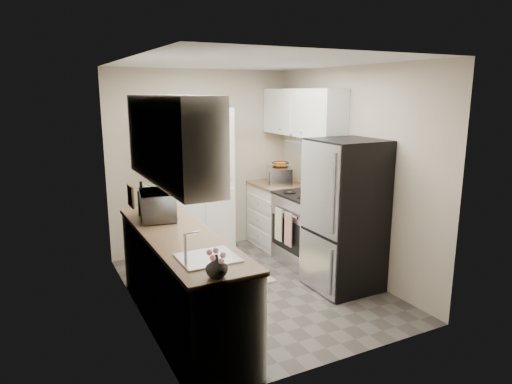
# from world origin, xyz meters

# --- Properties ---
(ground) EXTENTS (3.20, 3.20, 0.00)m
(ground) POSITION_xyz_m (0.00, 0.00, 0.00)
(ground) COLOR #56514C
(ground) RESTS_ON ground
(room_shell) EXTENTS (2.64, 3.24, 2.52)m
(room_shell) POSITION_xyz_m (-0.02, -0.01, 1.63)
(room_shell) COLOR beige
(room_shell) RESTS_ON ground
(pantry_cabinet) EXTENTS (0.90, 0.55, 2.00)m
(pantry_cabinet) POSITION_xyz_m (-0.20, 1.32, 1.00)
(pantry_cabinet) COLOR white
(pantry_cabinet) RESTS_ON ground
(base_cabinet_left) EXTENTS (0.60, 2.30, 0.88)m
(base_cabinet_left) POSITION_xyz_m (-0.99, -0.43, 0.44)
(base_cabinet_left) COLOR white
(base_cabinet_left) RESTS_ON ground
(countertop_left) EXTENTS (0.63, 2.33, 0.04)m
(countertop_left) POSITION_xyz_m (-0.99, -0.43, 0.90)
(countertop_left) COLOR #846647
(countertop_left) RESTS_ON base_cabinet_left
(base_cabinet_right) EXTENTS (0.60, 0.80, 0.88)m
(base_cabinet_right) POSITION_xyz_m (0.99, 1.19, 0.44)
(base_cabinet_right) COLOR white
(base_cabinet_right) RESTS_ON ground
(countertop_right) EXTENTS (0.63, 0.83, 0.04)m
(countertop_right) POSITION_xyz_m (0.99, 1.19, 0.90)
(countertop_right) COLOR #846647
(countertop_right) RESTS_ON base_cabinet_right
(electric_range) EXTENTS (0.71, 0.78, 1.13)m
(electric_range) POSITION_xyz_m (0.97, 0.39, 0.48)
(electric_range) COLOR #B7B7BC
(electric_range) RESTS_ON ground
(refrigerator) EXTENTS (0.70, 0.72, 1.70)m
(refrigerator) POSITION_xyz_m (0.94, -0.41, 0.85)
(refrigerator) COLOR #B7B7BC
(refrigerator) RESTS_ON ground
(microwave) EXTENTS (0.44, 0.57, 0.29)m
(microwave) POSITION_xyz_m (-1.02, 0.17, 1.06)
(microwave) COLOR #BAB9BE
(microwave) RESTS_ON countertop_left
(wine_bottle) EXTENTS (0.08, 0.08, 0.33)m
(wine_bottle) POSITION_xyz_m (-1.14, 0.37, 1.09)
(wine_bottle) COLOR black
(wine_bottle) RESTS_ON countertop_left
(flower_vase) EXTENTS (0.19, 0.19, 0.17)m
(flower_vase) POSITION_xyz_m (-1.06, -1.52, 1.00)
(flower_vase) COLOR silver
(flower_vase) RESTS_ON countertop_left
(cutting_board) EXTENTS (0.09, 0.23, 0.29)m
(cutting_board) POSITION_xyz_m (-0.96, 0.49, 1.07)
(cutting_board) COLOR #368F40
(cutting_board) RESTS_ON countertop_left
(toaster_oven) EXTENTS (0.47, 0.52, 0.24)m
(toaster_oven) POSITION_xyz_m (0.98, 1.14, 1.04)
(toaster_oven) COLOR #B0AFB5
(toaster_oven) RESTS_ON countertop_right
(fruit_basket) EXTENTS (0.32, 0.32, 0.10)m
(fruit_basket) POSITION_xyz_m (1.00, 1.15, 1.21)
(fruit_basket) COLOR orange
(fruit_basket) RESTS_ON toaster_oven
(kitchen_mat) EXTENTS (0.49, 0.78, 0.01)m
(kitchen_mat) POSITION_xyz_m (0.09, 0.44, 0.01)
(kitchen_mat) COLOR #C3BC82
(kitchen_mat) RESTS_ON ground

